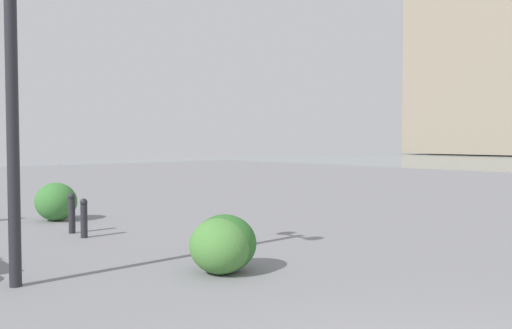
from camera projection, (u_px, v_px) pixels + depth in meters
The scene contains 7 objects.
building_annex at pixel (492, 43), 68.39m from camera, with size 17.94×11.89×29.68m.
lamppost at pixel (11, 40), 6.32m from camera, with size 0.98×0.28×4.36m.
bollard_near at pixel (84, 217), 9.66m from camera, with size 0.13×0.13×0.69m.
bollard_mid at pixel (72, 212), 10.12m from camera, with size 0.13×0.13×0.75m.
shrub_low at pixel (56, 202), 11.71m from camera, with size 0.95×0.86×0.81m.
shrub_round at pixel (225, 243), 7.17m from camera, with size 0.88×0.79×0.75m.
shrub_wide at pixel (220, 246), 7.05m from camera, with size 0.85×0.76×0.72m.
Camera 1 is at (-1.33, 2.91, 1.72)m, focal length 38.62 mm.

